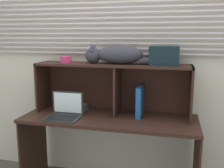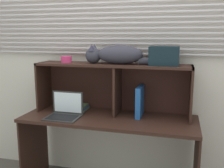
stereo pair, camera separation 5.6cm
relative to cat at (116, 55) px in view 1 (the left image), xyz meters
The scene contains 9 objects.
back_panel_with_blinds 0.22m from the cat, 100.64° to the left, with size 4.40×0.08×2.50m.
desk 0.73m from the cat, 106.65° to the right, with size 1.64×0.58×0.76m.
hutch_shelf_unit 0.24m from the cat, 132.01° to the left, with size 1.49×0.30×0.49m.
cat is the anchor object (origin of this frame).
laptop 0.73m from the cat, 154.08° to the right, with size 0.31×0.25×0.23m.
binder_upright 0.49m from the cat, ahead, with size 0.05×0.27×0.29m, color #1E4F9A.
book_stack 0.69m from the cat, behind, with size 0.20×0.26×0.05m.
small_basket 0.51m from the cat, behind, with size 0.11×0.11×0.06m, color #D4346E.
storage_box 0.45m from the cat, ahead, with size 0.26×0.19×0.17m, color black.
Camera 1 is at (0.58, -2.03, 1.51)m, focal length 41.26 mm.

